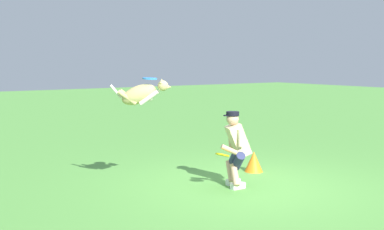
# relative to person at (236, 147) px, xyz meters

# --- Properties ---
(ground_plane) EXTENTS (60.00, 60.00, 0.00)m
(ground_plane) POSITION_rel_person_xyz_m (-0.18, 0.17, -0.70)
(ground_plane) COLOR #59A044
(person) EXTENTS (0.69, 0.65, 1.29)m
(person) POSITION_rel_person_xyz_m (0.00, 0.00, 0.00)
(person) COLOR silver
(person) RESTS_ON ground_plane
(dog) EXTENTS (0.85, 0.65, 0.49)m
(dog) POSITION_rel_person_xyz_m (1.46, -0.63, 0.91)
(dog) COLOR tan
(frisbee_flying) EXTENTS (0.32, 0.32, 0.04)m
(frisbee_flying) POSITION_rel_person_xyz_m (1.35, -0.54, 1.16)
(frisbee_flying) COLOR #2F81DA
(frisbee_held) EXTENTS (0.30, 0.31, 0.13)m
(frisbee_held) POSITION_rel_person_xyz_m (0.37, 0.10, -0.09)
(frisbee_held) COLOR yellow
(frisbee_held) RESTS_ON person
(training_cone) EXTENTS (0.36, 0.36, 0.40)m
(training_cone) POSITION_rel_person_xyz_m (-1.03, -0.69, -0.50)
(training_cone) COLOR orange
(training_cone) RESTS_ON ground_plane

